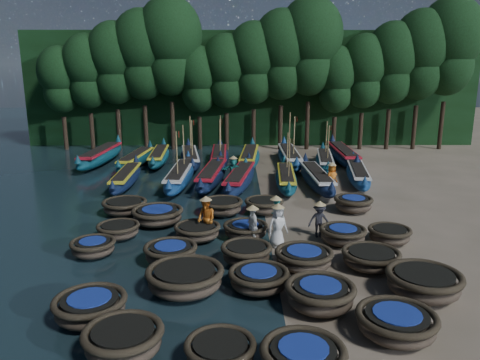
{
  "coord_description": "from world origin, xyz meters",
  "views": [
    {
      "loc": [
        -1.38,
        -19.84,
        7.14
      ],
      "look_at": [
        -1.19,
        3.71,
        1.3
      ],
      "focal_mm": 35.0,
      "sensor_mm": 36.0,
      "label": 1
    }
  ],
  "objects_px": {
    "coracle_1": "(123,340)",
    "coracle_18": "(343,235)",
    "coracle_8": "(320,295)",
    "long_boat_12": "(190,158)",
    "coracle_7": "(259,279)",
    "coracle_3": "(303,359)",
    "coracle_11": "(171,253)",
    "coracle_19": "(389,234)",
    "coracle_4": "(396,323)",
    "coracle_13": "(304,258)",
    "coracle_9": "(424,283)",
    "long_boat_13": "(219,157)",
    "long_boat_9": "(101,156)",
    "long_boat_17": "(343,155)",
    "coracle_12": "(246,253)",
    "fisherman_2": "(206,218)",
    "coracle_10": "(93,247)",
    "long_boat_16": "(325,161)",
    "coracle_21": "(158,215)",
    "fisherman_3": "(319,219)",
    "long_boat_11": "(159,156)",
    "long_boat_14": "(249,157)",
    "coracle_23": "(264,205)",
    "coracle_5": "(90,307)",
    "fisherman_0": "(278,225)",
    "fisherman_6": "(332,177)",
    "coracle_14": "(371,258)",
    "coracle_2": "(220,352)",
    "long_boat_8": "(358,174)",
    "long_boat_10": "(136,159)",
    "coracle_20": "(125,206)",
    "long_boat_4": "(212,175)",
    "fisherman_4": "(252,224)",
    "long_boat_15": "(289,157)",
    "long_boat_5": "(240,178)",
    "coracle_17": "(246,230)",
    "coracle_16": "(197,231)",
    "long_boat_7": "(317,178)",
    "coracle_6": "(185,278)",
    "long_boat_3": "(180,176)",
    "fisherman_5": "(233,170)",
    "coracle_15": "(118,230)"
  },
  "relations": [
    {
      "from": "coracle_1",
      "to": "coracle_18",
      "type": "xyz_separation_m",
      "value": [
        7.16,
        7.53,
        -0.05
      ]
    },
    {
      "from": "coracle_8",
      "to": "long_boat_12",
      "type": "distance_m",
      "value": 21.41
    },
    {
      "from": "coracle_7",
      "to": "coracle_3",
      "type": "bearing_deg",
      "value": -79.23
    },
    {
      "from": "coracle_11",
      "to": "coracle_19",
      "type": "relative_size",
      "value": 1.04
    },
    {
      "from": "coracle_4",
      "to": "coracle_11",
      "type": "distance_m",
      "value": 8.28
    },
    {
      "from": "coracle_4",
      "to": "coracle_13",
      "type": "relative_size",
      "value": 1.11
    },
    {
      "from": "coracle_9",
      "to": "long_boat_13",
      "type": "height_order",
      "value": "long_boat_13"
    },
    {
      "from": "long_boat_9",
      "to": "long_boat_17",
      "type": "xyz_separation_m",
      "value": [
        17.93,
        0.11,
        0.0
      ]
    },
    {
      "from": "coracle_12",
      "to": "fisherman_2",
      "type": "distance_m",
      "value": 3.14
    },
    {
      "from": "coracle_10",
      "to": "long_boat_16",
      "type": "xyz_separation_m",
      "value": [
        11.76,
        15.66,
        0.13
      ]
    },
    {
      "from": "coracle_21",
      "to": "fisherman_3",
      "type": "relative_size",
      "value": 1.4
    },
    {
      "from": "coracle_1",
      "to": "long_boat_12",
      "type": "bearing_deg",
      "value": 91.28
    },
    {
      "from": "coracle_10",
      "to": "long_boat_9",
      "type": "distance_m",
      "value": 17.83
    },
    {
      "from": "coracle_4",
      "to": "coracle_13",
      "type": "distance_m",
      "value": 4.74
    },
    {
      "from": "long_boat_11",
      "to": "coracle_1",
      "type": "bearing_deg",
      "value": -86.0
    },
    {
      "from": "coracle_7",
      "to": "long_boat_14",
      "type": "xyz_separation_m",
      "value": [
        0.23,
        19.5,
        0.15
      ]
    },
    {
      "from": "coracle_23",
      "to": "long_boat_13",
      "type": "bearing_deg",
      "value": 102.41
    },
    {
      "from": "coracle_5",
      "to": "fisherman_0",
      "type": "bearing_deg",
      "value": 43.6
    },
    {
      "from": "long_boat_16",
      "to": "fisherman_6",
      "type": "relative_size",
      "value": 4.07
    },
    {
      "from": "coracle_14",
      "to": "coracle_23",
      "type": "relative_size",
      "value": 1.11
    },
    {
      "from": "fisherman_3",
      "to": "coracle_2",
      "type": "bearing_deg",
      "value": -121.43
    },
    {
      "from": "coracle_12",
      "to": "long_boat_8",
      "type": "relative_size",
      "value": 0.29
    },
    {
      "from": "long_boat_13",
      "to": "long_boat_17",
      "type": "bearing_deg",
      "value": 1.08
    },
    {
      "from": "long_boat_10",
      "to": "coracle_11",
      "type": "bearing_deg",
      "value": -68.48
    },
    {
      "from": "coracle_20",
      "to": "long_boat_17",
      "type": "bearing_deg",
      "value": 42.38
    },
    {
      "from": "long_boat_4",
      "to": "fisherman_4",
      "type": "distance_m",
      "value": 10.23
    },
    {
      "from": "coracle_7",
      "to": "long_boat_17",
      "type": "xyz_separation_m",
      "value": [
        7.21,
        20.19,
        0.19
      ]
    },
    {
      "from": "coracle_2",
      "to": "long_boat_10",
      "type": "distance_m",
      "value": 23.91
    },
    {
      "from": "long_boat_10",
      "to": "long_boat_11",
      "type": "distance_m",
      "value": 1.84
    },
    {
      "from": "long_boat_15",
      "to": "coracle_4",
      "type": "bearing_deg",
      "value": -88.95
    },
    {
      "from": "coracle_1",
      "to": "coracle_11",
      "type": "bearing_deg",
      "value": 85.95
    },
    {
      "from": "coracle_10",
      "to": "coracle_23",
      "type": "relative_size",
      "value": 1.05
    },
    {
      "from": "coracle_1",
      "to": "long_boat_5",
      "type": "bearing_deg",
      "value": 79.68
    },
    {
      "from": "coracle_17",
      "to": "fisherman_4",
      "type": "relative_size",
      "value": 1.2
    },
    {
      "from": "coracle_2",
      "to": "coracle_12",
      "type": "height_order",
      "value": "coracle_12"
    },
    {
      "from": "long_boat_15",
      "to": "fisherman_4",
      "type": "height_order",
      "value": "long_boat_15"
    },
    {
      "from": "coracle_16",
      "to": "fisherman_6",
      "type": "bearing_deg",
      "value": 46.95
    },
    {
      "from": "coracle_14",
      "to": "long_boat_11",
      "type": "xyz_separation_m",
      "value": [
        -10.54,
        18.49,
        0.13
      ]
    },
    {
      "from": "coracle_18",
      "to": "long_boat_7",
      "type": "height_order",
      "value": "long_boat_7"
    },
    {
      "from": "coracle_21",
      "to": "coracle_6",
      "type": "bearing_deg",
      "value": -73.44
    },
    {
      "from": "coracle_21",
      "to": "fisherman_2",
      "type": "height_order",
      "value": "fisherman_2"
    },
    {
      "from": "long_boat_13",
      "to": "long_boat_3",
      "type": "bearing_deg",
      "value": -110.15
    },
    {
      "from": "long_boat_7",
      "to": "fisherman_5",
      "type": "relative_size",
      "value": 4.37
    },
    {
      "from": "coracle_4",
      "to": "coracle_21",
      "type": "distance_m",
      "value": 12.09
    },
    {
      "from": "coracle_17",
      "to": "coracle_18",
      "type": "xyz_separation_m",
      "value": [
        3.95,
        -0.7,
        0.04
      ]
    },
    {
      "from": "coracle_7",
      "to": "coracle_20",
      "type": "height_order",
      "value": "coracle_20"
    },
    {
      "from": "coracle_6",
      "to": "coracle_15",
      "type": "distance_m",
      "value": 5.88
    },
    {
      "from": "coracle_15",
      "to": "coracle_4",
      "type": "bearing_deg",
      "value": -38.86
    },
    {
      "from": "long_boat_7",
      "to": "coracle_16",
      "type": "bearing_deg",
      "value": -128.73
    },
    {
      "from": "coracle_10",
      "to": "coracle_16",
      "type": "bearing_deg",
      "value": 23.37
    }
  ]
}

